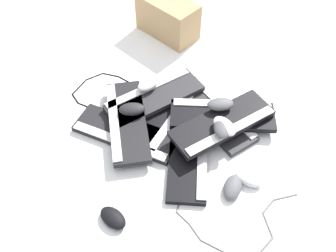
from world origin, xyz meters
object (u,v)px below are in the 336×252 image
object	(u,v)px
keyboard_7	(154,97)
mouse_4	(113,218)
keyboard_0	(164,113)
mouse_7	(132,109)
mouse_1	(148,84)
mouse_6	(249,178)
mouse_2	(222,127)
mouse_5	(233,187)
keyboard_5	(222,115)
mouse_3	(224,126)
cardboard_box	(168,17)
keyboard_1	(126,133)
keyboard_4	(127,121)
keyboard_3	(213,113)
keyboard_6	(223,123)
mouse_0	(220,104)
keyboard_2	(189,154)

from	to	relation	value
keyboard_7	mouse_4	distance (m)	0.58
keyboard_0	mouse_7	xyz separation A→B (m)	(-0.00, 0.14, 0.07)
mouse_1	mouse_7	bearing A→B (deg)	-159.31
keyboard_0	mouse_6	distance (m)	0.46
mouse_2	mouse_5	size ratio (longest dim) A/B	1.00
keyboard_7	mouse_4	xyz separation A→B (m)	(-0.51, 0.27, -0.02)
keyboard_5	mouse_7	distance (m)	0.38
mouse_6	mouse_3	bearing A→B (deg)	-34.87
keyboard_7	mouse_4	size ratio (longest dim) A/B	4.23
keyboard_5	cardboard_box	world-z (taller)	cardboard_box
keyboard_1	mouse_6	bearing A→B (deg)	-128.90
keyboard_4	mouse_6	bearing A→B (deg)	-133.26
keyboard_0	cardboard_box	bearing A→B (deg)	-15.89
keyboard_3	mouse_5	xyz separation A→B (m)	(-0.37, 0.05, 0.01)
keyboard_6	keyboard_3	bearing A→B (deg)	-0.09
keyboard_4	mouse_7	world-z (taller)	mouse_7
mouse_0	mouse_1	distance (m)	0.34
keyboard_1	mouse_3	distance (m)	0.41
keyboard_6	mouse_5	bearing A→B (deg)	169.46
mouse_1	mouse_7	size ratio (longest dim) A/B	1.00
keyboard_3	mouse_4	xyz separation A→B (m)	(-0.38, 0.50, 0.01)
keyboard_0	mouse_3	bearing A→B (deg)	-137.24
mouse_4	mouse_7	world-z (taller)	mouse_7
keyboard_2	keyboard_4	bearing A→B (deg)	45.31
keyboard_6	mouse_2	world-z (taller)	mouse_2
keyboard_0	keyboard_5	bearing A→B (deg)	-113.35
keyboard_4	mouse_2	distance (m)	0.40
mouse_1	mouse_7	world-z (taller)	same
keyboard_1	mouse_5	xyz separation A→B (m)	(-0.36, -0.34, 0.01)
mouse_6	keyboard_1	bearing A→B (deg)	5.25
keyboard_5	keyboard_7	size ratio (longest dim) A/B	1.00
mouse_3	keyboard_6	bearing A→B (deg)	142.43
keyboard_6	mouse_5	xyz separation A→B (m)	(-0.26, 0.05, -0.05)
keyboard_3	mouse_3	xyz separation A→B (m)	(-0.15, 0.01, 0.10)
mouse_1	mouse_3	distance (m)	0.41
mouse_5	mouse_7	size ratio (longest dim) A/B	1.00
keyboard_1	mouse_2	distance (m)	0.40
keyboard_0	keyboard_6	xyz separation A→B (m)	(-0.16, -0.20, 0.06)
mouse_1	mouse_2	bearing A→B (deg)	-88.83
keyboard_3	mouse_1	bearing A→B (deg)	53.57
keyboard_7	mouse_3	size ratio (longest dim) A/B	4.23
keyboard_3	keyboard_7	world-z (taller)	keyboard_7
keyboard_5	keyboard_6	bearing A→B (deg)	158.97
keyboard_0	mouse_7	size ratio (longest dim) A/B	3.84
mouse_4	mouse_6	distance (m)	0.53
keyboard_2	mouse_5	xyz separation A→B (m)	(-0.19, -0.11, 0.01)
keyboard_6	keyboard_7	distance (m)	0.33
mouse_2	mouse_6	bearing A→B (deg)	-148.72
mouse_2	mouse_3	size ratio (longest dim) A/B	1.00
keyboard_6	mouse_3	bearing A→B (deg)	163.03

